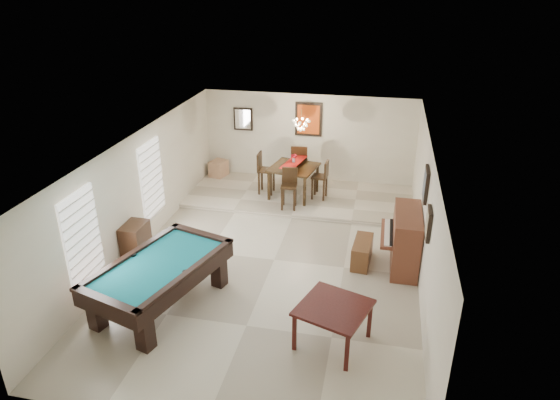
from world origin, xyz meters
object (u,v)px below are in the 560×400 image
at_px(piano_bench, 362,252).
at_px(dining_chair_north, 299,165).
at_px(dining_chair_east, 320,180).
at_px(upright_piano, 399,239).
at_px(flower_vase, 294,158).
at_px(square_table, 333,325).
at_px(dining_table, 294,179).
at_px(chandelier, 301,121).
at_px(pool_table, 161,285).
at_px(dining_chair_south, 289,189).
at_px(corner_bench, 219,168).
at_px(dining_chair_west, 266,173).
at_px(apothecary_chest, 136,245).

bearing_deg(piano_bench, dining_chair_north, 118.65).
bearing_deg(dining_chair_east, upright_piano, 41.02).
bearing_deg(flower_vase, square_table, -73.04).
bearing_deg(dining_table, piano_bench, -55.06).
distance_m(piano_bench, chandelier, 3.96).
bearing_deg(pool_table, dining_table, 90.52).
relative_size(dining_chair_south, dining_chair_east, 1.00).
height_order(upright_piano, corner_bench, upright_piano).
height_order(square_table, flower_vase, flower_vase).
bearing_deg(upright_piano, flower_vase, 134.17).
distance_m(square_table, dining_chair_west, 6.11).
bearing_deg(piano_bench, dining_chair_west, 133.43).
relative_size(dining_table, corner_bench, 2.27).
bearing_deg(apothecary_chest, square_table, -20.28).
bearing_deg(chandelier, piano_bench, -57.69).
height_order(apothecary_chest, dining_chair_south, dining_chair_south).
distance_m(dining_chair_west, chandelier, 1.78).
bearing_deg(corner_bench, dining_chair_west, -28.66).
bearing_deg(dining_chair_south, dining_chair_north, 85.29).
distance_m(apothecary_chest, dining_chair_north, 5.40).
height_order(dining_table, dining_chair_north, dining_chair_north).
bearing_deg(dining_chair_east, chandelier, -88.61).
bearing_deg(dining_table, upright_piano, -45.83).
bearing_deg(dining_chair_north, dining_chair_west, 36.80).
distance_m(corner_bench, chandelier, 3.33).
bearing_deg(chandelier, dining_chair_south, -99.82).
xyz_separation_m(apothecary_chest, dining_chair_north, (2.62, 4.72, 0.25)).
xyz_separation_m(piano_bench, dining_chair_north, (-1.99, 3.64, 0.47)).
bearing_deg(piano_bench, apothecary_chest, -166.91).
relative_size(apothecary_chest, dining_chair_east, 0.91).
distance_m(square_table, upright_piano, 2.93).
xyz_separation_m(dining_table, dining_chair_north, (0.03, 0.76, 0.13)).
distance_m(pool_table, apothecary_chest, 1.61).
height_order(pool_table, upright_piano, upright_piano).
xyz_separation_m(pool_table, upright_piano, (4.25, 2.33, 0.17)).
distance_m(piano_bench, dining_table, 3.54).
distance_m(dining_chair_south, dining_chair_west, 1.15).
bearing_deg(flower_vase, corner_bench, 158.48).
relative_size(dining_chair_south, corner_bench, 2.06).
height_order(apothecary_chest, flower_vase, flower_vase).
bearing_deg(pool_table, dining_chair_east, 83.58).
bearing_deg(dining_chair_north, dining_chair_south, 84.61).
distance_m(pool_table, chandelier, 5.72).
bearing_deg(corner_bench, apothecary_chest, -91.88).
relative_size(dining_chair_west, dining_chair_east, 1.08).
height_order(upright_piano, flower_vase, flower_vase).
xyz_separation_m(dining_table, dining_chair_east, (0.70, -0.01, 0.05)).
distance_m(dining_table, dining_chair_south, 0.80).
bearing_deg(dining_chair_west, upright_piano, -129.76).
bearing_deg(dining_chair_north, corner_bench, -10.26).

